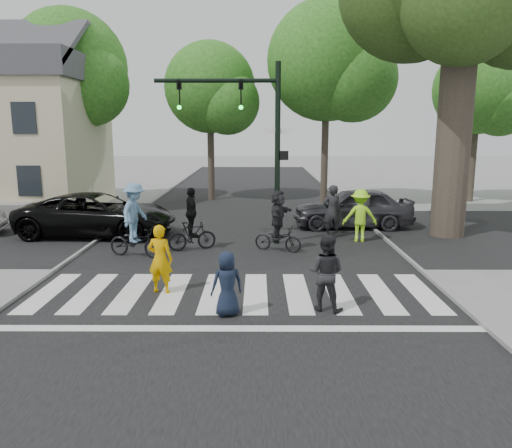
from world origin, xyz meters
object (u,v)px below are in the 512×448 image
(traffic_signal, at_px, (252,128))
(cyclist_left, at_px, (135,225))
(pedestrian_child, at_px, (227,284))
(cyclist_right, at_px, (278,224))
(pedestrian_adult, at_px, (326,272))
(pedestrian_woman, at_px, (160,259))
(cyclist_mid, at_px, (192,225))
(car_grey, at_px, (353,208))
(car_suv, at_px, (97,215))

(traffic_signal, xyz_separation_m, cyclist_left, (-3.53, -1.82, -2.91))
(pedestrian_child, relative_size, cyclist_right, 0.70)
(pedestrian_adult, distance_m, cyclist_left, 6.88)
(traffic_signal, height_order, pedestrian_woman, traffic_signal)
(cyclist_mid, bearing_deg, cyclist_right, -3.07)
(car_grey, bearing_deg, pedestrian_adult, -14.30)
(cyclist_right, bearing_deg, pedestrian_adult, -81.19)
(pedestrian_child, height_order, cyclist_left, cyclist_left)
(cyclist_right, bearing_deg, cyclist_left, -170.37)
(pedestrian_child, xyz_separation_m, pedestrian_adult, (2.10, 0.34, 0.15))
(traffic_signal, height_order, pedestrian_child, traffic_signal)
(pedestrian_woman, xyz_separation_m, cyclist_mid, (0.20, 4.26, 0.00))
(car_suv, bearing_deg, pedestrian_woman, -147.93)
(traffic_signal, bearing_deg, pedestrian_adult, -75.34)
(car_grey, bearing_deg, pedestrian_child, -25.10)
(traffic_signal, distance_m, cyclist_left, 4.92)
(pedestrian_adult, xyz_separation_m, car_grey, (2.29, 9.15, -0.05))
(cyclist_mid, bearing_deg, cyclist_left, -150.87)
(pedestrian_child, distance_m, cyclist_mid, 5.93)
(pedestrian_adult, bearing_deg, cyclist_mid, -34.03)
(cyclist_mid, relative_size, car_suv, 0.36)
(pedestrian_adult, distance_m, cyclist_right, 5.32)
(pedestrian_woman, relative_size, cyclist_left, 0.73)
(cyclist_left, height_order, cyclist_mid, cyclist_left)
(traffic_signal, distance_m, cyclist_mid, 3.74)
(pedestrian_child, xyz_separation_m, cyclist_mid, (-1.49, 5.74, 0.14))
(pedestrian_woman, relative_size, pedestrian_adult, 0.99)
(cyclist_right, bearing_deg, pedestrian_woman, -125.83)
(traffic_signal, relative_size, cyclist_mid, 2.95)
(pedestrian_adult, xyz_separation_m, cyclist_right, (-0.81, 5.26, 0.04))
(car_grey, bearing_deg, pedestrian_woman, -37.44)
(pedestrian_woman, distance_m, car_grey, 10.05)
(pedestrian_woman, distance_m, pedestrian_adult, 3.95)
(cyclist_right, height_order, car_suv, cyclist_right)
(cyclist_mid, distance_m, car_grey, 6.97)
(pedestrian_woman, bearing_deg, cyclist_right, -114.82)
(car_suv, bearing_deg, pedestrian_child, -143.35)
(cyclist_mid, distance_m, cyclist_right, 2.78)
(traffic_signal, distance_m, pedestrian_child, 7.41)
(pedestrian_adult, distance_m, car_suv, 10.56)
(traffic_signal, bearing_deg, car_grey, 35.53)
(cyclist_right, bearing_deg, pedestrian_child, -102.97)
(car_suv, bearing_deg, car_grey, -77.59)
(cyclist_mid, xyz_separation_m, cyclist_right, (2.77, -0.15, 0.05))
(pedestrian_child, height_order, car_suv, car_suv)
(car_suv, xyz_separation_m, car_grey, (9.62, 1.55, 0.01))
(cyclist_left, bearing_deg, cyclist_right, 9.63)
(pedestrian_child, bearing_deg, traffic_signal, -113.97)
(cyclist_mid, bearing_deg, car_grey, 32.50)
(pedestrian_woman, xyz_separation_m, cyclist_left, (-1.40, 3.37, 0.15))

